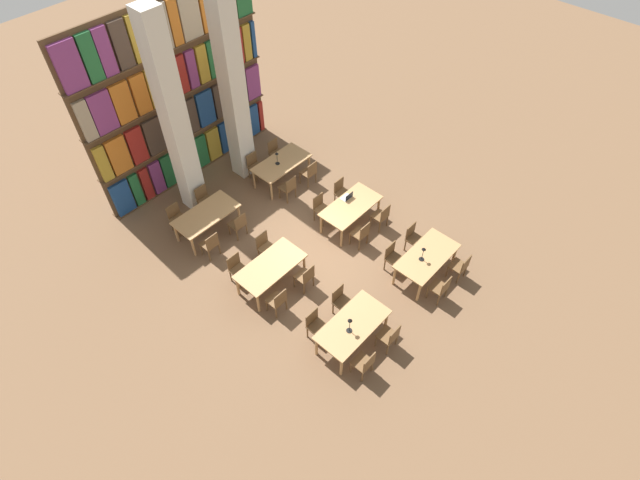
# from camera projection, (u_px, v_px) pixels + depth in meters

# --- Properties ---
(ground_plane) EXTENTS (40.00, 40.00, 0.00)m
(ground_plane) POSITION_uv_depth(u_px,v_px,m) (313.00, 251.00, 14.01)
(ground_plane) COLOR brown
(bookshelf_bank) EXTENTS (6.04, 0.35, 5.50)m
(bookshelf_bank) POSITION_uv_depth(u_px,v_px,m) (179.00, 96.00, 14.29)
(bookshelf_bank) COLOR brown
(bookshelf_bank) RESTS_ON ground_plane
(pillar_left) EXTENTS (0.56, 0.56, 6.00)m
(pillar_left) POSITION_uv_depth(u_px,v_px,m) (175.00, 121.00, 13.03)
(pillar_left) COLOR silver
(pillar_left) RESTS_ON ground_plane
(pillar_center) EXTENTS (0.56, 0.56, 6.00)m
(pillar_center) POSITION_uv_depth(u_px,v_px,m) (233.00, 89.00, 14.00)
(pillar_center) COLOR silver
(pillar_center) RESTS_ON ground_plane
(reading_table_0) EXTENTS (1.83, 0.93, 0.75)m
(reading_table_0) POSITION_uv_depth(u_px,v_px,m) (353.00, 326.00, 11.64)
(reading_table_0) COLOR tan
(reading_table_0) RESTS_ON ground_plane
(chair_0) EXTENTS (0.42, 0.40, 0.88)m
(chair_0) POSITION_uv_depth(u_px,v_px,m) (364.00, 363.00, 11.22)
(chair_0) COLOR brown
(chair_0) RESTS_ON ground_plane
(chair_1) EXTENTS (0.42, 0.40, 0.88)m
(chair_1) POSITION_uv_depth(u_px,v_px,m) (316.00, 324.00, 11.89)
(chair_1) COLOR brown
(chair_1) RESTS_ON ground_plane
(chair_2) EXTENTS (0.42, 0.40, 0.88)m
(chair_2) POSITION_uv_depth(u_px,v_px,m) (390.00, 336.00, 11.68)
(chair_2) COLOR brown
(chair_2) RESTS_ON ground_plane
(chair_3) EXTENTS (0.42, 0.40, 0.88)m
(chair_3) POSITION_uv_depth(u_px,v_px,m) (341.00, 300.00, 12.34)
(chair_3) COLOR brown
(chair_3) RESTS_ON ground_plane
(desk_lamp_0) EXTENTS (0.14, 0.14, 0.49)m
(desk_lamp_0) POSITION_uv_depth(u_px,v_px,m) (350.00, 323.00, 11.21)
(desk_lamp_0) COLOR black
(desk_lamp_0) RESTS_ON reading_table_0
(reading_table_1) EXTENTS (1.83, 0.93, 0.75)m
(reading_table_1) POSITION_uv_depth(u_px,v_px,m) (427.00, 258.00, 13.00)
(reading_table_1) COLOR tan
(reading_table_1) RESTS_ON ground_plane
(chair_4) EXTENTS (0.42, 0.40, 0.88)m
(chair_4) POSITION_uv_depth(u_px,v_px,m) (441.00, 288.00, 12.60)
(chair_4) COLOR brown
(chair_4) RESTS_ON ground_plane
(chair_5) EXTENTS (0.42, 0.40, 0.88)m
(chair_5) POSITION_uv_depth(u_px,v_px,m) (393.00, 257.00, 13.26)
(chair_5) COLOR brown
(chair_5) RESTS_ON ground_plane
(chair_6) EXTENTS (0.42, 0.40, 0.88)m
(chair_6) POSITION_uv_depth(u_px,v_px,m) (460.00, 266.00, 13.05)
(chair_6) COLOR brown
(chair_6) RESTS_ON ground_plane
(chair_7) EXTENTS (0.42, 0.40, 0.88)m
(chair_7) POSITION_uv_depth(u_px,v_px,m) (413.00, 237.00, 13.71)
(chair_7) COLOR brown
(chair_7) RESTS_ON ground_plane
(desk_lamp_1) EXTENTS (0.14, 0.14, 0.46)m
(desk_lamp_1) POSITION_uv_depth(u_px,v_px,m) (423.00, 252.00, 12.62)
(desk_lamp_1) COLOR black
(desk_lamp_1) RESTS_ON reading_table_1
(reading_table_2) EXTENTS (1.83, 0.93, 0.75)m
(reading_table_2) POSITION_uv_depth(u_px,v_px,m) (271.00, 268.00, 12.78)
(reading_table_2) COLOR tan
(reading_table_2) RESTS_ON ground_plane
(chair_8) EXTENTS (0.42, 0.40, 0.88)m
(chair_8) POSITION_uv_depth(u_px,v_px,m) (278.00, 300.00, 12.34)
(chair_8) COLOR brown
(chair_8) RESTS_ON ground_plane
(chair_9) EXTENTS (0.42, 0.40, 0.88)m
(chair_9) POSITION_uv_depth(u_px,v_px,m) (237.00, 268.00, 13.01)
(chair_9) COLOR brown
(chair_9) RESTS_ON ground_plane
(chair_10) EXTENTS (0.42, 0.40, 0.88)m
(chair_10) POSITION_uv_depth(u_px,v_px,m) (305.00, 276.00, 12.83)
(chair_10) COLOR brown
(chair_10) RESTS_ON ground_plane
(chair_11) EXTENTS (0.42, 0.40, 0.88)m
(chair_11) POSITION_uv_depth(u_px,v_px,m) (265.00, 246.00, 13.50)
(chair_11) COLOR brown
(chair_11) RESTS_ON ground_plane
(reading_table_3) EXTENTS (1.83, 0.93, 0.75)m
(reading_table_3) POSITION_uv_depth(u_px,v_px,m) (351.00, 207.00, 14.21)
(reading_table_3) COLOR tan
(reading_table_3) RESTS_ON ground_plane
(chair_12) EXTENTS (0.42, 0.40, 0.88)m
(chair_12) POSITION_uv_depth(u_px,v_px,m) (361.00, 233.00, 13.81)
(chair_12) COLOR brown
(chair_12) RESTS_ON ground_plane
(chair_13) EXTENTS (0.42, 0.40, 0.88)m
(chair_13) POSITION_uv_depth(u_px,v_px,m) (321.00, 207.00, 14.47)
(chair_13) COLOR brown
(chair_13) RESTS_ON ground_plane
(chair_14) EXTENTS (0.42, 0.40, 0.88)m
(chair_14) POSITION_uv_depth(u_px,v_px,m) (381.00, 216.00, 14.25)
(chair_14) COLOR brown
(chair_14) RESTS_ON ground_plane
(chair_15) EXTENTS (0.42, 0.40, 0.88)m
(chair_15) POSITION_uv_depth(u_px,v_px,m) (342.00, 191.00, 14.92)
(chair_15) COLOR brown
(chair_15) RESTS_ON ground_plane
(laptop) EXTENTS (0.32, 0.22, 0.21)m
(laptop) POSITION_uv_depth(u_px,v_px,m) (347.00, 197.00, 14.31)
(laptop) COLOR silver
(laptop) RESTS_ON reading_table_3
(reading_table_4) EXTENTS (1.83, 0.93, 0.75)m
(reading_table_4) POSITION_uv_depth(u_px,v_px,m) (206.00, 216.00, 13.99)
(reading_table_4) COLOR tan
(reading_table_4) RESTS_ON ground_plane
(chair_16) EXTENTS (0.42, 0.40, 0.88)m
(chair_16) POSITION_uv_depth(u_px,v_px,m) (210.00, 244.00, 13.56)
(chair_16) COLOR brown
(chair_16) RESTS_ON ground_plane
(chair_17) EXTENTS (0.42, 0.40, 0.88)m
(chair_17) POSITION_uv_depth(u_px,v_px,m) (177.00, 217.00, 14.22)
(chair_17) COLOR brown
(chair_17) RESTS_ON ground_plane
(chair_18) EXTENTS (0.42, 0.40, 0.88)m
(chair_18) POSITION_uv_depth(u_px,v_px,m) (238.00, 224.00, 14.04)
(chair_18) COLOR brown
(chair_18) RESTS_ON ground_plane
(chair_19) EXTENTS (0.42, 0.40, 0.88)m
(chair_19) POSITION_uv_depth(u_px,v_px,m) (205.00, 199.00, 14.71)
(chair_19) COLOR brown
(chair_19) RESTS_ON ground_plane
(reading_table_5) EXTENTS (1.83, 0.93, 0.75)m
(reading_table_5) POSITION_uv_depth(u_px,v_px,m) (281.00, 164.00, 15.45)
(reading_table_5) COLOR tan
(reading_table_5) RESTS_ON ground_plane
(chair_20) EXTENTS (0.42, 0.40, 0.88)m
(chair_20) POSITION_uv_depth(u_px,v_px,m) (289.00, 187.00, 15.04)
(chair_20) COLOR brown
(chair_20) RESTS_ON ground_plane
(chair_21) EXTENTS (0.42, 0.40, 0.88)m
(chair_21) POSITION_uv_depth(u_px,v_px,m) (255.00, 165.00, 15.71)
(chair_21) COLOR brown
(chair_21) RESTS_ON ground_plane
(chair_22) EXTENTS (0.42, 0.40, 0.88)m
(chair_22) POSITION_uv_depth(u_px,v_px,m) (309.00, 172.00, 15.49)
(chair_22) COLOR brown
(chair_22) RESTS_ON ground_plane
(chair_23) EXTENTS (0.42, 0.40, 0.88)m
(chair_23) POSITION_uv_depth(u_px,v_px,m) (276.00, 152.00, 16.15)
(chair_23) COLOR brown
(chair_23) RESTS_ON ground_plane
(desk_lamp_2) EXTENTS (0.14, 0.14, 0.45)m
(desk_lamp_2) POSITION_uv_depth(u_px,v_px,m) (277.00, 156.00, 15.11)
(desk_lamp_2) COLOR black
(desk_lamp_2) RESTS_ON reading_table_5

